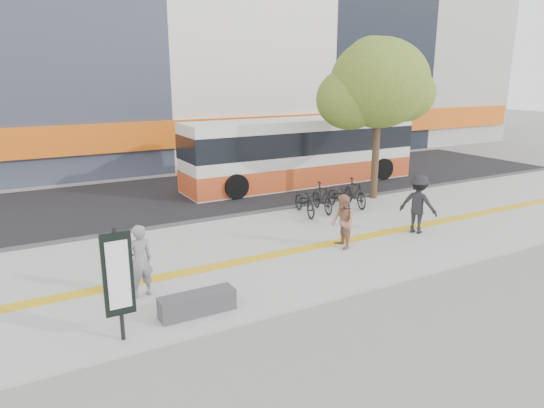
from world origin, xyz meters
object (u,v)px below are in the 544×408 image
pedestrian_dark (418,204)px  seated_woman (139,261)px  bus (302,153)px  signboard (118,276)px  pedestrian_tan (343,222)px  bench (197,303)px  street_tree (377,85)px

pedestrian_dark → seated_woman: bearing=66.4°
bus → seated_woman: bearing=-139.1°
signboard → pedestrian_tan: bearing=17.1°
seated_woman → pedestrian_dark: (8.80, 0.36, 0.09)m
bus → pedestrian_dark: size_ratio=5.97×
bench → bus: size_ratio=0.14×
bench → street_tree: bearing=31.6°
signboard → pedestrian_dark: bearing=12.1°
seated_woman → pedestrian_tan: seated_woman is taller
bench → seated_woman: 1.72m
bus → pedestrian_dark: 7.99m
bench → signboard: signboard is taller
bus → pedestrian_tan: (-3.71, -7.95, -0.58)m
bus → seated_woman: size_ratio=6.60×
bench → pedestrian_tan: (5.07, 1.75, 0.56)m
bench → signboard: (-1.60, -0.31, 1.06)m
signboard → seated_woman: 1.94m
bus → seated_woman: bus is taller
bench → street_tree: (9.78, 6.02, 4.21)m
signboard → pedestrian_dark: 9.83m
street_tree → pedestrian_dark: (-1.78, -4.27, -3.51)m
pedestrian_tan → seated_woman: bearing=-75.0°
bus → pedestrian_tan: bearing=-115.0°
pedestrian_tan → signboard: bearing=-61.3°
pedestrian_tan → bench: bearing=-59.4°
bench → bus: bearing=47.8°
street_tree → bus: size_ratio=0.57×
signboard → seated_woman: signboard is taller
bench → pedestrian_dark: pedestrian_dark is taller
bench → seated_woman: seated_woman is taller
seated_woman → pedestrian_dark: bearing=173.1°
street_tree → pedestrian_tan: 7.33m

